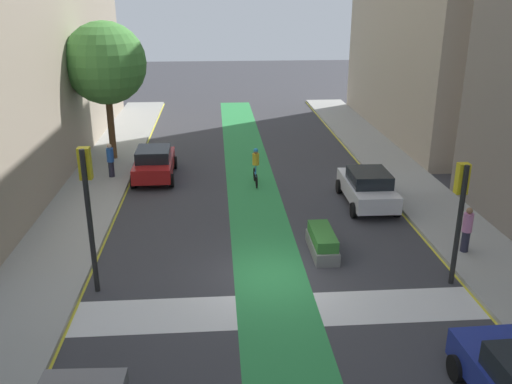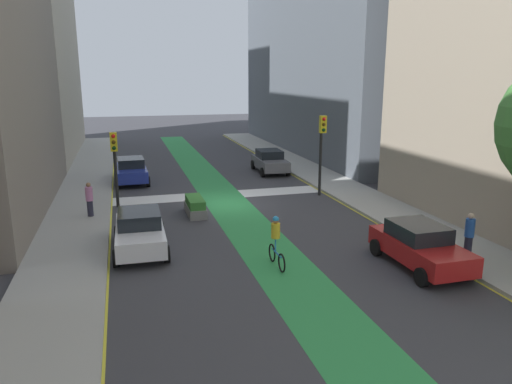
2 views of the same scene
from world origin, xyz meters
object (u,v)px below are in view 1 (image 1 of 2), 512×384
object	(u,v)px
pedestrian_sidewalk_right_a	(467,229)
cyclist_in_lane	(256,166)
traffic_signal_near_left	(88,194)
pedestrian_sidewalk_left_a	(111,160)
car_white_right_far	(368,187)
street_tree_near	(105,63)
traffic_signal_near_right	(460,201)
car_red_left_far	(154,163)
median_planter	(322,242)

from	to	relation	value
pedestrian_sidewalk_right_a	cyclist_in_lane	bearing A→B (deg)	130.34
traffic_signal_near_left	pedestrian_sidewalk_left_a	world-z (taller)	traffic_signal_near_left
car_white_right_far	street_tree_near	world-z (taller)	street_tree_near
traffic_signal_near_right	cyclist_in_lane	distance (m)	11.34
car_red_left_far	median_planter	distance (m)	11.14
car_white_right_far	median_planter	distance (m)	5.35
cyclist_in_lane	pedestrian_sidewalk_right_a	xyz separation A→B (m)	(6.77, -7.97, 0.02)
pedestrian_sidewalk_right_a	median_planter	distance (m)	5.02
cyclist_in_lane	pedestrian_sidewalk_right_a	bearing A→B (deg)	-49.66
traffic_signal_near_left	median_planter	size ratio (longest dim) A/B	1.99
pedestrian_sidewalk_left_a	car_red_left_far	bearing A→B (deg)	1.75
pedestrian_sidewalk_right_a	street_tree_near	world-z (taller)	street_tree_near
traffic_signal_near_left	car_white_right_far	size ratio (longest dim) A/B	1.08
cyclist_in_lane	street_tree_near	size ratio (longest dim) A/B	0.26
car_red_left_far	median_planter	world-z (taller)	car_red_left_far
median_planter	traffic_signal_near_right	bearing A→B (deg)	-32.01
cyclist_in_lane	street_tree_near	distance (m)	9.82
car_red_left_far	pedestrian_sidewalk_left_a	size ratio (longest dim) A/B	2.52
car_white_right_far	car_red_left_far	distance (m)	10.52
cyclist_in_lane	car_white_right_far	bearing A→B (deg)	-32.09
pedestrian_sidewalk_left_a	traffic_signal_near_right	bearing A→B (deg)	-41.50
car_red_left_far	traffic_signal_near_right	bearing A→B (deg)	-46.92
traffic_signal_near_right	cyclist_in_lane	xyz separation A→B (m)	(-5.51, 9.74, -1.80)
traffic_signal_near_right	car_white_right_far	world-z (taller)	traffic_signal_near_right
street_tree_near	car_white_right_far	bearing A→B (deg)	-31.98
car_white_right_far	pedestrian_sidewalk_left_a	world-z (taller)	pedestrian_sidewalk_left_a
car_red_left_far	cyclist_in_lane	size ratio (longest dim) A/B	2.27
median_planter	car_red_left_far	bearing A→B (deg)	127.29
street_tree_near	pedestrian_sidewalk_left_a	bearing A→B (deg)	-82.19
car_white_right_far	cyclist_in_lane	world-z (taller)	cyclist_in_lane
traffic_signal_near_right	pedestrian_sidewalk_right_a	bearing A→B (deg)	54.65
street_tree_near	median_planter	xyz separation A→B (m)	(9.31, -12.10, -4.86)
car_red_left_far	cyclist_in_lane	world-z (taller)	cyclist_in_lane
cyclist_in_lane	median_planter	distance (m)	7.67
cyclist_in_lane	pedestrian_sidewalk_right_a	size ratio (longest dim) A/B	1.13
cyclist_in_lane	car_red_left_far	bearing A→B (deg)	163.86
car_white_right_far	pedestrian_sidewalk_right_a	bearing A→B (deg)	-67.24
traffic_signal_near_right	pedestrian_sidewalk_left_a	size ratio (longest dim) A/B	2.35
car_white_right_far	car_red_left_far	bearing A→B (deg)	155.62
traffic_signal_near_left	cyclist_in_lane	bearing A→B (deg)	58.94
car_red_left_far	street_tree_near	world-z (taller)	street_tree_near
street_tree_near	car_red_left_far	bearing A→B (deg)	-51.67
traffic_signal_near_right	car_white_right_far	xyz separation A→B (m)	(-0.87, 6.83, -1.97)
traffic_signal_near_left	street_tree_near	xyz separation A→B (m)	(-1.85, 14.04, 2.08)
car_red_left_far	pedestrian_sidewalk_left_a	world-z (taller)	pedestrian_sidewalk_left_a
pedestrian_sidewalk_right_a	traffic_signal_near_left	bearing A→B (deg)	-173.54
traffic_signal_near_right	median_planter	world-z (taller)	traffic_signal_near_right
traffic_signal_near_left	pedestrian_sidewalk_right_a	world-z (taller)	traffic_signal_near_left
car_red_left_far	pedestrian_sidewalk_right_a	xyz separation A→B (m)	(11.70, -9.40, 0.18)
pedestrian_sidewalk_left_a	median_planter	bearing A→B (deg)	-44.80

